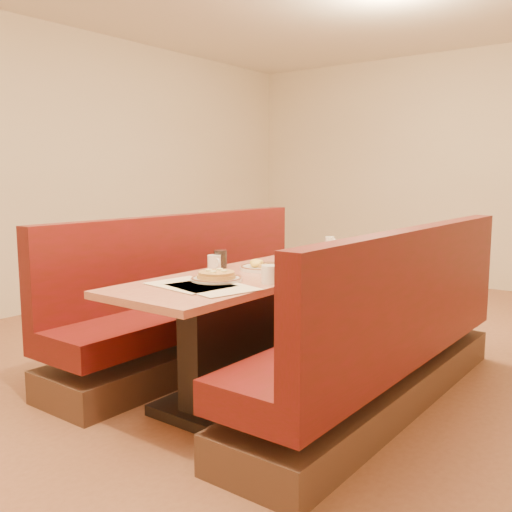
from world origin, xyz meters
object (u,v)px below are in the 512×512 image
Objects in this scene: diner_table at (281,324)px; coffee_mug_c at (365,253)px; booth_left at (198,310)px; eggs_plate at (264,267)px; coffee_mug_a at (271,274)px; booth_right at (386,346)px; coffee_mug_d at (330,242)px; soda_tumbler_near at (220,259)px; soda_tumbler_mid at (314,259)px; coffee_mug_b at (214,262)px; pancake_plate at (216,277)px.

coffee_mug_c is at bearing 64.88° from diner_table.
booth_left reaches higher than eggs_plate.
eggs_plate is 0.47m from coffee_mug_a.
coffee_mug_c is at bearing 126.58° from booth_right.
soda_tumbler_near is at bearing -82.83° from coffee_mug_d.
eggs_plate is 0.33m from soda_tumbler_mid.
coffee_mug_c is (0.31, 0.76, 0.03)m from eggs_plate.
coffee_mug_a is 1.71m from coffee_mug_d.
coffee_mug_c is at bearing 81.83° from coffee_mug_b.
eggs_plate is (-0.03, 0.48, -0.00)m from pancake_plate.
diner_table is 0.73m from coffee_mug_a.
booth_right is 8.75× the size of pancake_plate.
booth_right reaches higher than diner_table.
soda_tumbler_mid reaches higher than eggs_plate.
coffee_mug_a is 1.12m from coffee_mug_c.
booth_left is 1.22m from coffee_mug_a.
diner_table is at bearing 90.19° from pancake_plate.
diner_table is 21.86× the size of soda_tumbler_near.
soda_tumbler_mid reaches higher than coffee_mug_b.
booth_left is 1.27m from coffee_mug_d.
coffee_mug_d reaches higher than pancake_plate.
booth_left is 21.86× the size of soda_tumbler_near.
pancake_plate is 2.39× the size of coffee_mug_c.
coffee_mug_a is 0.61m from soda_tumbler_near.
pancake_plate is (0.00, -0.64, 0.40)m from diner_table.
soda_tumbler_mid is (0.46, 0.37, 0.00)m from soda_tumbler_near.
coffee_mug_a is (0.28, -0.51, 0.43)m from diner_table.
coffee_mug_b reaches higher than eggs_plate.
coffee_mug_a reaches higher than eggs_plate.
diner_table is 0.73m from booth_right.
diner_table is 20.94× the size of coffee_mug_c.
booth_right reaches higher than soda_tumbler_near.
booth_left is 22.77× the size of coffee_mug_d.
soda_tumbler_mid is at bearing 75.94° from pancake_plate.
booth_right is 21.80× the size of coffee_mug_b.
booth_right reaches higher than pancake_plate.
diner_table is 8.05× the size of eggs_plate.
booth_left is at bearing -174.30° from soda_tumbler_mid.
pancake_plate is at bearing -51.94° from soda_tumbler_near.
booth_left is 8.75× the size of pancake_plate.
booth_right is at bearing 11.77° from eggs_plate.
soda_tumbler_mid is at bearing 50.18° from eggs_plate.
coffee_mug_d is at bearing 89.86° from soda_tumbler_near.
booth_left is 1.26m from coffee_mug_c.
coffee_mug_a is 0.61m from soda_tumbler_mid.
booth_right is at bearing 15.20° from soda_tumbler_near.
soda_tumbler_near is (-0.00, -1.37, 0.01)m from coffee_mug_d.
coffee_mug_c is at bearing 57.36° from soda_tumbler_near.
booth_left is 21.84× the size of soda_tumbler_mid.
coffee_mug_a is 1.16× the size of soda_tumbler_near.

